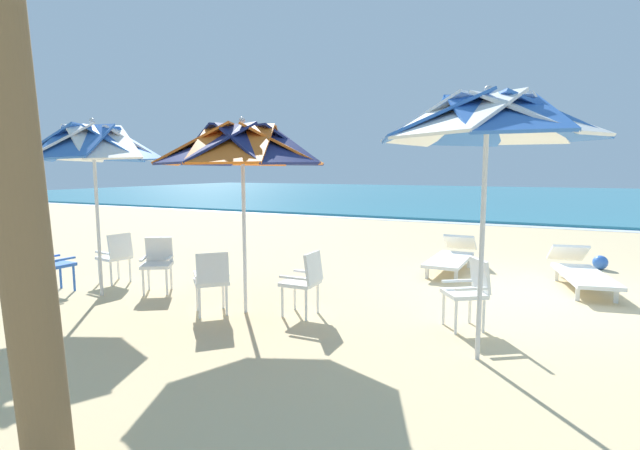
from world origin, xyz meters
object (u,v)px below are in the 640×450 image
beach_umbrella_0 (487,121)px  plastic_chair_0 (469,289)px  plastic_chair_5 (158,261)px  sun_lounger_1 (581,271)px  plastic_chair_3 (116,255)px  beach_umbrella_1 (243,147)px  palm_tree_2 (0,2)px  sun_lounger_2 (451,256)px  plastic_chair_1 (305,279)px  plastic_chair_4 (51,262)px  plastic_chair_2 (212,278)px  beach_umbrella_2 (93,145)px  beach_ball (600,262)px

beach_umbrella_0 → plastic_chair_0: bearing=103.6°
plastic_chair_5 → sun_lounger_1: 6.90m
plastic_chair_3 → sun_lounger_1: (7.16, 3.09, -0.22)m
beach_umbrella_1 → plastic_chair_3: 3.44m
beach_umbrella_0 → palm_tree_2: 3.92m
beach_umbrella_1 → plastic_chair_0: bearing=13.1°
sun_lounger_2 → beach_umbrella_1: bearing=-117.8°
plastic_chair_1 → plastic_chair_4: 4.18m
plastic_chair_0 → beach_umbrella_1: bearing=-166.9°
plastic_chair_2 → plastic_chair_4: same height
beach_umbrella_0 → plastic_chair_2: bearing=-180.0°
beach_umbrella_0 → plastic_chair_3: bearing=173.5°
sun_lounger_1 → palm_tree_2: size_ratio=0.49×
beach_umbrella_0 → palm_tree_2: bearing=-125.4°
beach_umbrella_0 → plastic_chair_4: (-6.38, -0.23, -1.91)m
plastic_chair_4 → plastic_chair_3: bearing=67.3°
plastic_chair_1 → beach_umbrella_2: (-3.31, -0.49, 1.81)m
plastic_chair_2 → beach_ball: size_ratio=3.15×
plastic_chair_2 → beach_umbrella_2: bearing=179.5°
sun_lounger_1 → sun_lounger_2: bearing=169.2°
plastic_chair_4 → beach_ball: (7.99, 5.79, -0.36)m
plastic_chair_1 → plastic_chair_3: bearing=177.3°
beach_ball → palm_tree_2: bearing=-113.8°
beach_umbrella_1 → palm_tree_2: 3.59m
plastic_chair_3 → palm_tree_2: bearing=-45.8°
plastic_chair_4 → sun_lounger_2: bearing=39.3°
beach_umbrella_2 → palm_tree_2: 4.64m
plastic_chair_3 → beach_ball: plastic_chair_3 is taller
beach_umbrella_0 → plastic_chair_0: beach_umbrella_0 is taller
sun_lounger_1 → beach_ball: bearing=75.8°
sun_lounger_2 → sun_lounger_1: bearing=-10.8°
plastic_chair_2 → plastic_chair_5: same height
plastic_chair_1 → beach_ball: bearing=52.6°
plastic_chair_1 → plastic_chair_3: (-3.73, 0.18, 0.00)m
sun_lounger_2 → beach_ball: sun_lounger_2 is taller
plastic_chair_1 → plastic_chair_2: (-1.14, -0.50, 0.00)m
plastic_chair_2 → sun_lounger_2: bearing=60.1°
plastic_chair_2 → sun_lounger_1: (4.57, 3.78, -0.22)m
plastic_chair_4 → sun_lounger_1: (7.54, 4.00, -0.22)m
beach_ball → plastic_chair_4: bearing=-144.1°
beach_umbrella_2 → sun_lounger_1: (6.73, 3.76, -2.02)m
beach_umbrella_0 → plastic_chair_4: beach_umbrella_0 is taller
beach_umbrella_1 → palm_tree_2: size_ratio=0.58×
plastic_chair_1 → beach_umbrella_0: bearing=-12.4°
beach_umbrella_2 → sun_lounger_2: size_ratio=1.25×
plastic_chair_5 → beach_ball: bearing=37.2°
plastic_chair_3 → sun_lounger_2: (5.00, 3.50, -0.22)m
beach_umbrella_0 → beach_ball: (1.61, 5.57, -2.27)m
beach_umbrella_0 → plastic_chair_2: 3.91m
beach_umbrella_0 → plastic_chair_0: size_ratio=3.18×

